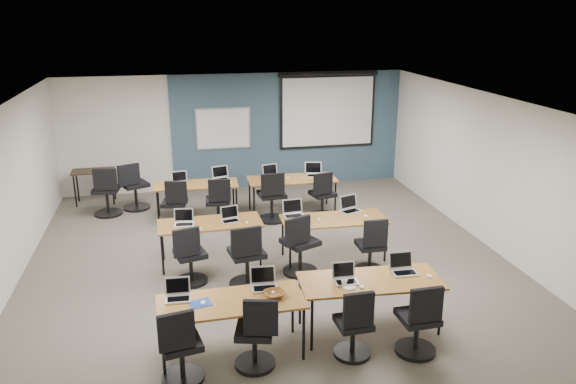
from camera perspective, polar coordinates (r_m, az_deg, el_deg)
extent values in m
cube|color=#6B6354|center=(9.47, -1.78, -7.49)|extent=(8.00, 9.00, 0.02)
cube|color=white|center=(8.66, -1.95, 8.86)|extent=(8.00, 9.00, 0.02)
cube|color=beige|center=(13.29, -5.31, 6.11)|extent=(8.00, 0.04, 2.70)
cube|color=beige|center=(5.00, 7.63, -15.25)|extent=(8.00, 0.04, 2.70)
cube|color=beige|center=(9.20, -27.20, -1.29)|extent=(0.04, 9.00, 2.70)
cube|color=beige|center=(10.41, 20.37, 1.69)|extent=(0.04, 9.00, 2.70)
cube|color=#3D5977|center=(13.45, 0.02, 6.34)|extent=(5.50, 0.04, 2.70)
cube|color=#ABB7C3|center=(13.17, -6.59, 6.40)|extent=(1.28, 0.02, 0.98)
cube|color=white|center=(13.16, -6.59, 6.40)|extent=(1.20, 0.02, 0.90)
cube|color=black|center=(13.54, 4.05, 8.31)|extent=(2.32, 0.03, 1.82)
cube|color=white|center=(13.54, 4.06, 8.13)|extent=(2.20, 0.02, 1.62)
cylinder|color=black|center=(13.41, 4.15, 11.84)|extent=(2.40, 0.10, 0.10)
cube|color=olive|center=(6.95, -5.79, -11.05)|extent=(1.78, 0.74, 0.03)
cylinder|color=black|center=(6.85, -12.57, -15.47)|extent=(0.04, 0.04, 0.70)
cylinder|color=black|center=(6.99, 1.60, -14.25)|extent=(0.04, 0.04, 0.70)
cylinder|color=black|center=(7.38, -12.56, -12.82)|extent=(0.04, 0.04, 0.70)
cylinder|color=black|center=(7.51, 0.47, -11.77)|extent=(0.04, 0.04, 0.70)
cube|color=brown|center=(7.48, 8.36, -8.92)|extent=(1.85, 0.77, 0.03)
cylinder|color=black|center=(7.15, 2.44, -13.43)|extent=(0.04, 0.04, 0.70)
cylinder|color=black|center=(7.71, 15.24, -11.59)|extent=(0.04, 0.04, 0.70)
cylinder|color=black|center=(7.70, 1.23, -10.96)|extent=(0.04, 0.04, 0.70)
cylinder|color=black|center=(8.22, 13.20, -9.47)|extent=(0.04, 0.04, 0.70)
cube|color=#A7743E|center=(9.38, -7.94, -3.16)|extent=(1.71, 0.71, 0.03)
cylinder|color=black|center=(9.24, -12.64, -6.25)|extent=(0.04, 0.04, 0.70)
cylinder|color=black|center=(9.33, -2.82, -5.56)|extent=(0.04, 0.04, 0.70)
cylinder|color=black|center=(9.78, -12.64, -4.84)|extent=(0.04, 0.04, 0.70)
cylinder|color=black|center=(9.87, -3.37, -4.21)|extent=(0.04, 0.04, 0.70)
cube|color=brown|center=(9.49, 4.69, -2.78)|extent=(1.76, 0.74, 0.03)
cylinder|color=black|center=(9.17, 0.22, -5.98)|extent=(0.04, 0.04, 0.70)
cylinder|color=black|center=(9.62, 9.88, -5.06)|extent=(0.04, 0.04, 0.70)
cylinder|color=black|center=(9.72, -0.54, -4.53)|extent=(0.04, 0.04, 0.70)
cylinder|color=black|center=(10.15, 8.61, -3.74)|extent=(0.04, 0.04, 0.70)
cube|color=olive|center=(11.48, -9.31, 0.75)|extent=(1.67, 0.70, 0.03)
cylinder|color=black|center=(11.32, -13.07, -1.69)|extent=(0.04, 0.04, 0.70)
cylinder|color=black|center=(11.37, -5.24, -1.18)|extent=(0.04, 0.04, 0.70)
cylinder|color=black|center=(11.86, -13.05, -0.77)|extent=(0.04, 0.04, 0.70)
cylinder|color=black|center=(11.92, -5.57, -0.29)|extent=(0.04, 0.04, 0.70)
cube|color=#9E6B39|center=(11.69, 0.41, 1.31)|extent=(1.83, 0.76, 0.03)
cylinder|color=black|center=(11.35, -3.46, -1.17)|extent=(0.04, 0.04, 0.70)
cylinder|color=black|center=(11.71, 4.83, -0.60)|extent=(0.04, 0.04, 0.70)
cylinder|color=black|center=(11.95, -3.92, -0.18)|extent=(0.04, 0.04, 0.70)
cylinder|color=black|center=(12.29, 3.98, 0.33)|extent=(0.04, 0.04, 0.70)
cube|color=#AEAEB6|center=(7.05, -11.09, -10.62)|extent=(0.31, 0.22, 0.02)
cube|color=black|center=(7.03, -11.09, -10.61)|extent=(0.26, 0.13, 0.00)
cube|color=#AEAEB6|center=(7.10, -11.17, -9.32)|extent=(0.31, 0.06, 0.21)
cube|color=black|center=(7.09, -11.17, -9.34)|extent=(0.27, 0.04, 0.17)
ellipsoid|color=white|center=(6.91, -8.61, -11.06)|extent=(0.09, 0.12, 0.04)
cylinder|color=black|center=(6.95, -10.60, -18.00)|extent=(0.50, 0.50, 0.05)
cylinder|color=black|center=(6.84, -10.69, -16.68)|extent=(0.06, 0.06, 0.44)
cube|color=black|center=(6.70, -10.83, -14.84)|extent=(0.44, 0.44, 0.08)
cube|color=black|center=(6.38, -11.27, -13.70)|extent=(0.40, 0.06, 0.44)
cube|color=#A8A8A8|center=(7.17, -2.40, -9.74)|extent=(0.33, 0.24, 0.02)
cube|color=black|center=(7.15, -2.37, -9.73)|extent=(0.28, 0.14, 0.00)
cube|color=#A8A8A8|center=(7.23, -2.58, -8.41)|extent=(0.33, 0.06, 0.22)
cube|color=black|center=(7.22, -2.57, -8.43)|extent=(0.29, 0.04, 0.18)
ellipsoid|color=white|center=(7.09, -1.56, -10.06)|extent=(0.07, 0.11, 0.04)
cylinder|color=black|center=(7.07, -3.37, -16.98)|extent=(0.49, 0.49, 0.05)
cylinder|color=black|center=(6.97, -3.40, -15.68)|extent=(0.06, 0.06, 0.44)
cube|color=black|center=(6.83, -3.44, -13.88)|extent=(0.44, 0.44, 0.08)
cube|color=black|center=(6.52, -2.79, -12.64)|extent=(0.40, 0.06, 0.44)
cube|color=silver|center=(7.36, 5.92, -9.07)|extent=(0.30, 0.22, 0.02)
cube|color=black|center=(7.33, 5.97, -9.06)|extent=(0.26, 0.13, 0.00)
cube|color=silver|center=(7.41, 5.67, -7.86)|extent=(0.30, 0.06, 0.21)
cube|color=black|center=(7.40, 5.69, -7.88)|extent=(0.27, 0.04, 0.17)
ellipsoid|color=white|center=(7.26, 7.50, -9.52)|extent=(0.07, 0.10, 0.03)
cylinder|color=black|center=(7.29, 6.53, -15.90)|extent=(0.46, 0.46, 0.05)
cylinder|color=black|center=(7.19, 6.59, -14.72)|extent=(0.06, 0.06, 0.41)
cube|color=black|center=(7.06, 6.66, -13.04)|extent=(0.41, 0.41, 0.08)
cube|color=black|center=(6.77, 7.19, -11.81)|extent=(0.37, 0.06, 0.44)
cube|color=#ACACAF|center=(7.71, 11.72, -8.04)|extent=(0.33, 0.24, 0.02)
cube|color=black|center=(7.69, 11.79, -8.03)|extent=(0.28, 0.14, 0.00)
cube|color=#ACACAF|center=(7.76, 11.40, -6.79)|extent=(0.33, 0.06, 0.23)
cube|color=black|center=(7.76, 11.42, -6.81)|extent=(0.29, 0.04, 0.19)
ellipsoid|color=white|center=(7.69, 14.18, -8.28)|extent=(0.08, 0.11, 0.03)
cylinder|color=black|center=(7.47, 12.78, -15.36)|extent=(0.51, 0.51, 0.05)
cylinder|color=black|center=(7.36, 12.89, -14.05)|extent=(0.06, 0.06, 0.45)
cube|color=black|center=(7.23, 13.04, -12.26)|extent=(0.45, 0.45, 0.08)
cube|color=black|center=(6.93, 13.87, -11.08)|extent=(0.41, 0.06, 0.44)
cube|color=#A5A5AC|center=(9.32, -10.49, -3.27)|extent=(0.32, 0.23, 0.02)
cube|color=black|center=(9.30, -10.49, -3.25)|extent=(0.27, 0.13, 0.00)
cube|color=#A5A5AC|center=(9.40, -10.55, -2.31)|extent=(0.32, 0.06, 0.22)
cube|color=black|center=(9.39, -10.55, -2.32)|extent=(0.28, 0.04, 0.18)
ellipsoid|color=white|center=(9.09, -8.96, -3.74)|extent=(0.08, 0.10, 0.03)
cylinder|color=black|center=(9.05, -9.74, -8.86)|extent=(0.50, 0.50, 0.05)
cylinder|color=black|center=(8.96, -9.81, -7.74)|extent=(0.06, 0.06, 0.45)
cube|color=black|center=(8.85, -9.90, -6.20)|extent=(0.45, 0.45, 0.08)
cube|color=black|center=(8.56, -10.27, -5.05)|extent=(0.41, 0.06, 0.44)
cube|color=#A6A7B2|center=(9.37, -5.86, -2.95)|extent=(0.30, 0.22, 0.02)
cube|color=black|center=(9.34, -5.85, -2.92)|extent=(0.26, 0.13, 0.00)
cube|color=#A6A7B2|center=(9.44, -5.96, -2.03)|extent=(0.30, 0.06, 0.21)
cube|color=black|center=(9.43, -5.96, -2.05)|extent=(0.27, 0.04, 0.17)
ellipsoid|color=white|center=(9.27, -4.20, -3.12)|extent=(0.08, 0.10, 0.03)
cylinder|color=black|center=(8.86, -4.12, -9.25)|extent=(0.57, 0.57, 0.05)
cylinder|color=black|center=(8.76, -4.16, -7.92)|extent=(0.06, 0.06, 0.51)
cube|color=black|center=(8.63, -4.20, -6.17)|extent=(0.51, 0.51, 0.08)
cube|color=black|center=(8.31, -4.26, -5.06)|extent=(0.46, 0.06, 0.44)
cube|color=#BDBDC0|center=(9.54, 0.63, -2.45)|extent=(0.35, 0.25, 0.02)
cube|color=black|center=(9.52, 0.65, -2.42)|extent=(0.30, 0.15, 0.00)
cube|color=#BDBDC0|center=(9.62, 0.45, -1.43)|extent=(0.35, 0.06, 0.24)
cube|color=black|center=(9.61, 0.46, -1.44)|extent=(0.31, 0.05, 0.20)
ellipsoid|color=white|center=(9.38, 3.17, -2.83)|extent=(0.06, 0.09, 0.03)
cylinder|color=black|center=(9.23, 1.23, -8.02)|extent=(0.56, 0.56, 0.05)
cylinder|color=black|center=(9.14, 1.24, -6.75)|extent=(0.06, 0.06, 0.50)
cube|color=black|center=(9.02, 1.25, -5.08)|extent=(0.50, 0.50, 0.08)
cube|color=black|center=(8.71, 0.99, -3.96)|extent=(0.46, 0.06, 0.44)
cube|color=#B1B1BE|center=(9.82, 6.40, -1.96)|extent=(0.35, 0.25, 0.02)
cube|color=black|center=(9.80, 6.44, -1.93)|extent=(0.30, 0.15, 0.00)
cube|color=#B1B1BE|center=(9.90, 6.18, -0.97)|extent=(0.35, 0.06, 0.24)
cube|color=black|center=(9.89, 6.20, -0.99)|extent=(0.31, 0.05, 0.20)
ellipsoid|color=white|center=(9.63, 7.93, -2.43)|extent=(0.09, 0.12, 0.04)
cylinder|color=black|center=(9.37, 8.25, -7.80)|extent=(0.48, 0.48, 0.05)
cylinder|color=black|center=(9.29, 8.30, -6.76)|extent=(0.06, 0.06, 0.42)
cube|color=black|center=(9.19, 8.37, -5.33)|extent=(0.42, 0.42, 0.08)
cube|color=black|center=(8.92, 8.90, -4.16)|extent=(0.39, 0.06, 0.44)
cube|color=#B8B8BE|center=(11.52, -10.93, 0.85)|extent=(0.31, 0.23, 0.02)
cube|color=black|center=(11.50, -10.94, 0.88)|extent=(0.26, 0.13, 0.00)
cube|color=#B8B8BE|center=(11.60, -10.99, 1.59)|extent=(0.31, 0.06, 0.21)
cube|color=black|center=(11.59, -10.98, 1.58)|extent=(0.27, 0.04, 0.18)
ellipsoid|color=white|center=(11.44, -10.50, 0.76)|extent=(0.06, 0.10, 0.03)
cylinder|color=black|center=(11.31, -11.33, -3.34)|extent=(0.52, 0.52, 0.05)
cylinder|color=black|center=(11.24, -11.39, -2.38)|extent=(0.06, 0.06, 0.46)
cube|color=black|center=(11.15, -11.47, -1.09)|extent=(0.46, 0.46, 0.08)
cube|color=black|center=(10.87, -11.30, -0.02)|extent=(0.42, 0.06, 0.44)
cube|color=#B4B4B5|center=(11.66, -6.83, 1.27)|extent=(0.35, 0.25, 0.02)
cube|color=black|center=(11.64, -6.83, 1.30)|extent=(0.30, 0.15, 0.00)
cube|color=#B4B4B5|center=(11.75, -6.92, 2.08)|extent=(0.35, 0.06, 0.24)
cube|color=black|center=(11.75, -6.92, 2.07)|extent=(0.31, 0.05, 0.20)
ellipsoid|color=white|center=(11.44, -5.91, 0.98)|extent=(0.09, 0.12, 0.04)
cylinder|color=black|center=(11.26, -7.04, -3.21)|extent=(0.53, 0.53, 0.05)
cylinder|color=black|center=(11.19, -7.08, -2.21)|extent=(0.06, 0.06, 0.47)
cube|color=black|center=(11.10, -7.13, -0.89)|extent=(0.47, 0.47, 0.08)
cube|color=black|center=(10.81, -6.98, 0.16)|extent=(0.43, 0.06, 0.44)
cube|color=silver|center=(11.76, -1.73, 1.54)|extent=(0.33, 0.24, 0.02)
cube|color=black|center=(11.74, -1.72, 1.57)|extent=(0.28, 0.14, 0.00)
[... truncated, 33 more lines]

